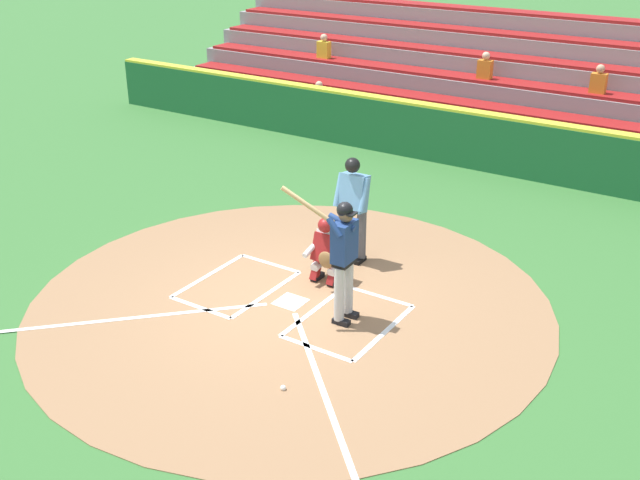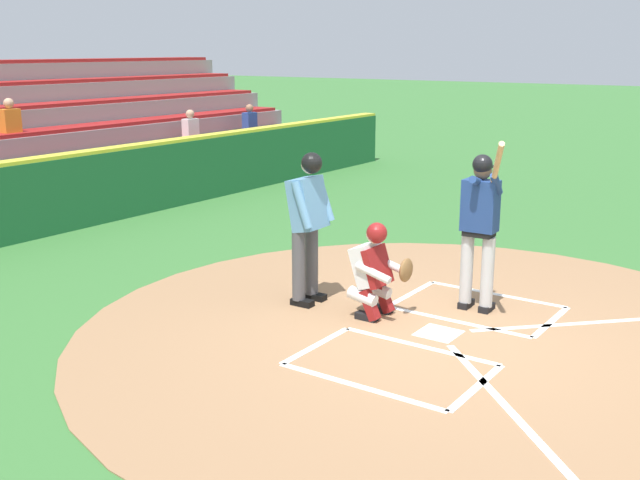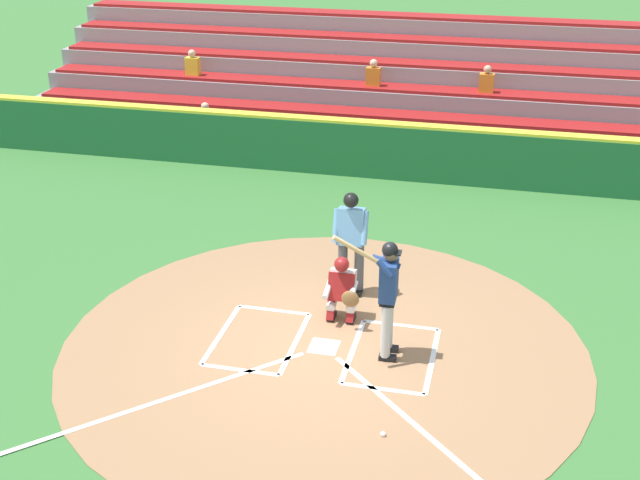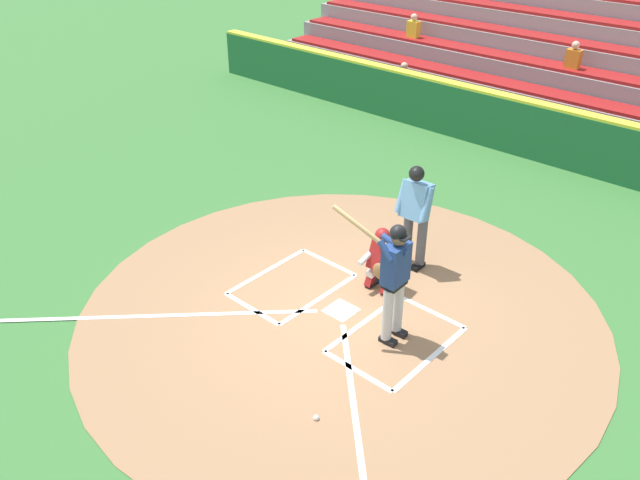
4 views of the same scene
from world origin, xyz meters
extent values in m
plane|color=#387033|center=(0.00, 0.00, 0.00)|extent=(120.00, 120.00, 0.00)
cylinder|color=#99704C|center=(0.00, 0.00, 0.01)|extent=(8.00, 8.00, 0.01)
cube|color=white|center=(0.00, 0.00, 0.01)|extent=(0.44, 0.44, 0.01)
cube|color=white|center=(-1.05, -0.90, 0.01)|extent=(1.20, 0.08, 0.01)
cube|color=white|center=(-1.05, 0.90, 0.01)|extent=(1.20, 0.08, 0.01)
cube|color=white|center=(-0.45, 0.00, 0.01)|extent=(0.08, 1.80, 0.01)
cube|color=white|center=(-1.65, 0.00, 0.01)|extent=(0.08, 1.80, 0.01)
cube|color=white|center=(1.05, -0.90, 0.01)|extent=(1.20, 0.08, 0.01)
cube|color=white|center=(1.05, 0.90, 0.01)|extent=(1.20, 0.08, 0.01)
cube|color=white|center=(0.45, 0.00, 0.01)|extent=(0.08, 1.80, 0.01)
cube|color=white|center=(1.65, 0.00, 0.01)|extent=(0.08, 1.80, 0.01)
cube|color=white|center=(2.10, 2.10, 0.01)|extent=(3.73, 3.73, 0.01)
cube|color=white|center=(-2.10, 2.10, 0.01)|extent=(3.73, 3.73, 0.01)
cylinder|color=#BCBCBC|center=(-0.95, -0.12, 0.50)|extent=(0.15, 0.15, 0.84)
cube|color=black|center=(-0.99, -0.12, 0.04)|extent=(0.26, 0.13, 0.09)
cylinder|color=#BCBCBC|center=(-0.96, 0.14, 0.50)|extent=(0.15, 0.15, 0.84)
cube|color=black|center=(-1.00, 0.14, 0.04)|extent=(0.26, 0.13, 0.09)
cube|color=black|center=(-0.96, 0.01, 0.97)|extent=(0.23, 0.35, 0.10)
cube|color=navy|center=(-0.96, 0.01, 1.28)|extent=(0.25, 0.41, 0.60)
sphere|color=brown|center=(-0.98, 0.01, 1.69)|extent=(0.21, 0.21, 0.21)
sphere|color=black|center=(-0.96, 0.01, 1.76)|extent=(0.23, 0.23, 0.23)
cube|color=black|center=(-1.07, 0.01, 1.73)|extent=(0.11, 0.17, 0.02)
cylinder|color=navy|center=(-0.91, 0.00, 1.56)|extent=(0.43, 0.10, 0.21)
cylinder|color=navy|center=(-0.91, 0.21, 1.56)|extent=(0.27, 0.10, 0.29)
cylinder|color=tan|center=(-0.56, 0.35, 1.86)|extent=(0.68, 0.38, 0.53)
cylinder|color=tan|center=(-0.86, 0.19, 1.62)|extent=(0.10, 0.10, 0.08)
cube|color=black|center=(-0.25, -0.87, 0.04)|extent=(0.12, 0.26, 0.09)
cube|color=maroon|center=(-0.25, -0.83, 0.20)|extent=(0.12, 0.24, 0.37)
cylinder|color=silver|center=(-0.25, -0.93, 0.28)|extent=(0.15, 0.36, 0.21)
cube|color=black|center=(0.07, -0.88, 0.04)|extent=(0.12, 0.26, 0.09)
cube|color=maroon|center=(0.07, -0.84, 0.20)|extent=(0.12, 0.24, 0.37)
cylinder|color=silver|center=(0.07, -0.94, 0.28)|extent=(0.15, 0.36, 0.21)
cube|color=silver|center=(-0.09, -0.94, 0.62)|extent=(0.40, 0.36, 0.52)
cube|color=maroon|center=(-0.09, -0.83, 0.62)|extent=(0.42, 0.22, 0.46)
sphere|color=beige|center=(-0.09, -0.87, 0.99)|extent=(0.21, 0.21, 0.21)
sphere|color=maroon|center=(-0.09, -0.85, 1.01)|extent=(0.24, 0.24, 0.24)
cylinder|color=silver|center=(-0.29, -0.77, 0.60)|extent=(0.09, 0.45, 0.20)
cylinder|color=silver|center=(0.11, -0.78, 0.60)|extent=(0.09, 0.45, 0.20)
ellipsoid|color=brown|center=(-0.28, -0.57, 0.57)|extent=(0.28, 0.10, 0.28)
cylinder|color=#4C4C51|center=(-0.18, -1.83, 0.51)|extent=(0.16, 0.16, 0.86)
cube|color=black|center=(-0.19, -1.78, 0.04)|extent=(0.14, 0.28, 0.09)
cylinder|color=#4C4C51|center=(0.10, -1.83, 0.51)|extent=(0.16, 0.16, 0.86)
cube|color=black|center=(0.09, -1.78, 0.04)|extent=(0.14, 0.28, 0.09)
cube|color=#5B8EB7|center=(-0.05, -1.79, 1.25)|extent=(0.45, 0.37, 0.66)
sphere|color=beige|center=(-0.05, -1.75, 1.72)|extent=(0.22, 0.22, 0.22)
sphere|color=black|center=(-0.05, -1.73, 1.74)|extent=(0.25, 0.25, 0.25)
cylinder|color=#5B8EB7|center=(-0.29, -1.71, 1.28)|extent=(0.11, 0.29, 0.56)
cylinder|color=#5B8EB7|center=(0.19, -1.70, 1.28)|extent=(0.11, 0.29, 0.56)
sphere|color=white|center=(-1.23, 1.92, 0.04)|extent=(0.07, 0.07, 0.07)
cube|color=#1E6033|center=(0.00, -7.50, 0.62)|extent=(22.00, 0.36, 1.25)
cube|color=yellow|center=(0.00, -7.50, 1.28)|extent=(22.00, 0.32, 0.06)
cube|color=gray|center=(0.00, -8.53, 0.23)|extent=(20.00, 0.85, 0.45)
cube|color=maroon|center=(0.00, -8.53, 0.49)|extent=(19.60, 0.72, 0.08)
cube|color=gray|center=(0.00, -9.38, 0.45)|extent=(20.00, 0.85, 0.90)
cube|color=maroon|center=(0.00, -9.38, 0.94)|extent=(19.60, 0.72, 0.08)
cube|color=gray|center=(0.00, -10.22, 0.68)|extent=(20.00, 0.85, 1.35)
cube|color=maroon|center=(0.00, -10.22, 1.39)|extent=(19.60, 0.72, 0.08)
cube|color=gray|center=(0.00, -11.07, 0.90)|extent=(20.00, 0.85, 1.80)
cube|color=maroon|center=(0.00, -11.07, 1.84)|extent=(19.60, 0.72, 0.08)
cube|color=gray|center=(0.00, -11.92, 1.12)|extent=(20.00, 0.85, 2.25)
cube|color=orange|center=(1.07, -10.17, 1.66)|extent=(0.36, 0.22, 0.46)
sphere|color=beige|center=(1.07, -10.17, 2.00)|extent=(0.20, 0.20, 0.20)
cube|color=red|center=(4.99, -8.47, 0.76)|extent=(0.36, 0.22, 0.46)
sphere|color=beige|center=(4.99, -8.47, 1.10)|extent=(0.20, 0.20, 0.20)
cube|color=yellow|center=(5.93, -10.17, 1.66)|extent=(0.36, 0.22, 0.46)
sphere|color=beige|center=(5.93, -10.17, 2.00)|extent=(0.20, 0.20, 0.20)
camera|label=1|loc=(-6.00, 8.42, 5.77)|focal=43.02mm
camera|label=2|loc=(7.21, 3.40, 3.05)|focal=42.91mm
camera|label=3|loc=(-2.46, 10.73, 6.91)|focal=47.54mm
camera|label=4|loc=(-5.17, 6.21, 6.04)|focal=36.57mm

